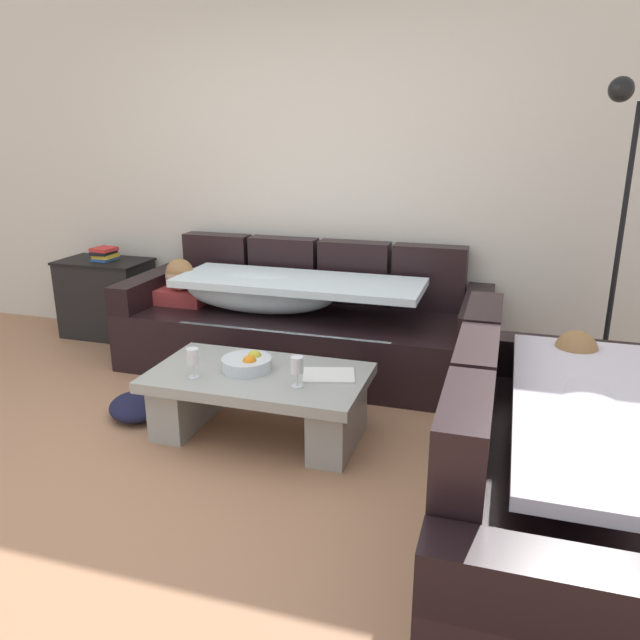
% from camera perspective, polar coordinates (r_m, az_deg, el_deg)
% --- Properties ---
extents(ground_plane, '(14.00, 14.00, 0.00)m').
position_cam_1_polar(ground_plane, '(3.28, -13.03, -14.10)').
color(ground_plane, '#B17B57').
extents(back_wall, '(9.00, 0.10, 2.70)m').
position_cam_1_polar(back_wall, '(4.78, -1.02, 13.34)').
color(back_wall, silver).
rests_on(back_wall, ground_plane).
extents(couch_along_wall, '(2.58, 0.92, 0.88)m').
position_cam_1_polar(couch_along_wall, '(4.46, -2.08, -0.37)').
color(couch_along_wall, black).
rests_on(couch_along_wall, ground_plane).
extents(couch_near_window, '(0.92, 1.99, 0.88)m').
position_cam_1_polar(couch_near_window, '(2.76, 21.08, -13.25)').
color(couch_near_window, black).
rests_on(couch_near_window, ground_plane).
extents(coffee_table, '(1.20, 0.68, 0.38)m').
position_cam_1_polar(coffee_table, '(3.53, -5.61, -6.94)').
color(coffee_table, '#9EA099').
rests_on(coffee_table, ground_plane).
extents(fruit_bowl, '(0.28, 0.28, 0.10)m').
position_cam_1_polar(fruit_bowl, '(3.50, -6.66, -3.96)').
color(fruit_bowl, silver).
rests_on(fruit_bowl, coffee_table).
extents(wine_glass_near_left, '(0.07, 0.07, 0.17)m').
position_cam_1_polar(wine_glass_near_left, '(3.42, -11.58, -3.38)').
color(wine_glass_near_left, silver).
rests_on(wine_glass_near_left, coffee_table).
extents(wine_glass_near_right, '(0.07, 0.07, 0.17)m').
position_cam_1_polar(wine_glass_near_right, '(3.24, -2.12, -4.24)').
color(wine_glass_near_right, silver).
rests_on(wine_glass_near_right, coffee_table).
extents(open_magazine, '(0.33, 0.28, 0.01)m').
position_cam_1_polar(open_magazine, '(3.41, 0.81, -5.07)').
color(open_magazine, white).
rests_on(open_magazine, coffee_table).
extents(side_cabinet, '(0.72, 0.44, 0.64)m').
position_cam_1_polar(side_cabinet, '(5.46, -18.93, 1.92)').
color(side_cabinet, black).
rests_on(side_cabinet, ground_plane).
extents(book_stack_on_cabinet, '(0.18, 0.20, 0.11)m').
position_cam_1_polar(book_stack_on_cabinet, '(5.36, -19.14, 5.75)').
color(book_stack_on_cabinet, '#2D569E').
rests_on(book_stack_on_cabinet, side_cabinet).
extents(floor_lamp, '(0.33, 0.31, 1.95)m').
position_cam_1_polar(floor_lamp, '(4.14, 25.30, 7.80)').
color(floor_lamp, black).
rests_on(floor_lamp, ground_plane).
extents(crumpled_garment, '(0.49, 0.51, 0.12)m').
position_cam_1_polar(crumpled_garment, '(3.97, -16.49, -7.59)').
color(crumpled_garment, '#191933').
rests_on(crumpled_garment, ground_plane).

